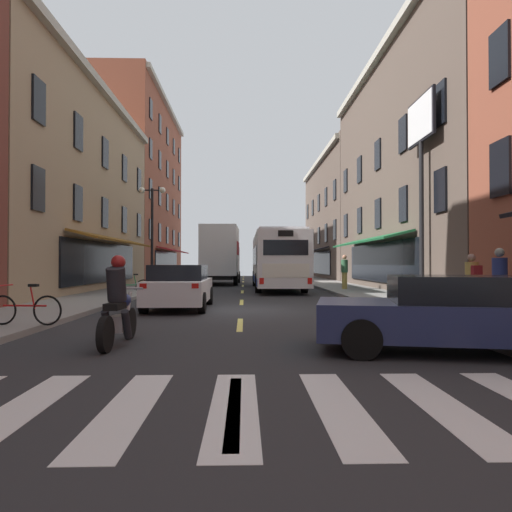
{
  "coord_description": "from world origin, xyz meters",
  "views": [
    {
      "loc": [
        0.11,
        -14.88,
        1.51
      ],
      "look_at": [
        0.69,
        8.5,
        1.87
      ],
      "focal_mm": 32.48,
      "sensor_mm": 36.0,
      "label": 1
    }
  ],
  "objects_px": {
    "sedan_mid": "(461,313)",
    "bicycle_mid": "(25,309)",
    "pedestrian_far": "(500,281)",
    "pedestrian_mid": "(344,271)",
    "transit_bus": "(277,260)",
    "motorcycle_rider": "(118,307)",
    "bicycle_near": "(131,286)",
    "street_lamp_twin": "(152,232)",
    "box_truck": "(221,256)",
    "billboard_sign": "(421,145)",
    "sedan_near": "(180,286)",
    "pedestrian_near": "(472,281)"
  },
  "relations": [
    {
      "from": "billboard_sign",
      "to": "motorcycle_rider",
      "type": "height_order",
      "value": "billboard_sign"
    },
    {
      "from": "box_truck",
      "to": "sedan_near",
      "type": "distance_m",
      "value": 17.56
    },
    {
      "from": "box_truck",
      "to": "street_lamp_twin",
      "type": "xyz_separation_m",
      "value": [
        -3.31,
        -8.01,
        1.1
      ]
    },
    {
      "from": "sedan_mid",
      "to": "transit_bus",
      "type": "bearing_deg",
      "value": 95.34
    },
    {
      "from": "box_truck",
      "to": "sedan_near",
      "type": "height_order",
      "value": "box_truck"
    },
    {
      "from": "pedestrian_far",
      "to": "street_lamp_twin",
      "type": "relative_size",
      "value": 0.32
    },
    {
      "from": "street_lamp_twin",
      "to": "box_truck",
      "type": "bearing_deg",
      "value": 67.54
    },
    {
      "from": "motorcycle_rider",
      "to": "pedestrian_near",
      "type": "height_order",
      "value": "pedestrian_near"
    },
    {
      "from": "street_lamp_twin",
      "to": "motorcycle_rider",
      "type": "bearing_deg",
      "value": -80.83
    },
    {
      "from": "transit_bus",
      "to": "sedan_mid",
      "type": "xyz_separation_m",
      "value": [
        1.77,
        -18.97,
        -1.02
      ]
    },
    {
      "from": "sedan_near",
      "to": "bicycle_near",
      "type": "height_order",
      "value": "sedan_near"
    },
    {
      "from": "sedan_near",
      "to": "motorcycle_rider",
      "type": "distance_m",
      "value": 6.84
    },
    {
      "from": "sedan_near",
      "to": "street_lamp_twin",
      "type": "relative_size",
      "value": 0.81
    },
    {
      "from": "box_truck",
      "to": "bicycle_near",
      "type": "xyz_separation_m",
      "value": [
        -3.26,
        -12.77,
        -1.55
      ]
    },
    {
      "from": "transit_bus",
      "to": "motorcycle_rider",
      "type": "xyz_separation_m",
      "value": [
        -4.18,
        -18.13,
        -0.98
      ]
    },
    {
      "from": "sedan_mid",
      "to": "street_lamp_twin",
      "type": "height_order",
      "value": "street_lamp_twin"
    },
    {
      "from": "transit_bus",
      "to": "box_truck",
      "type": "distance_m",
      "value": 7.14
    },
    {
      "from": "bicycle_near",
      "to": "pedestrian_near",
      "type": "bearing_deg",
      "value": -32.0
    },
    {
      "from": "transit_bus",
      "to": "sedan_near",
      "type": "height_order",
      "value": "transit_bus"
    },
    {
      "from": "bicycle_near",
      "to": "street_lamp_twin",
      "type": "height_order",
      "value": "street_lamp_twin"
    },
    {
      "from": "bicycle_near",
      "to": "pedestrian_near",
      "type": "distance_m",
      "value": 13.43
    },
    {
      "from": "motorcycle_rider",
      "to": "street_lamp_twin",
      "type": "relative_size",
      "value": 0.38
    },
    {
      "from": "bicycle_near",
      "to": "sedan_near",
      "type": "bearing_deg",
      "value": -59.8
    },
    {
      "from": "box_truck",
      "to": "pedestrian_far",
      "type": "bearing_deg",
      "value": -69.09
    },
    {
      "from": "billboard_sign",
      "to": "street_lamp_twin",
      "type": "relative_size",
      "value": 1.45
    },
    {
      "from": "sedan_near",
      "to": "street_lamp_twin",
      "type": "bearing_deg",
      "value": 106.46
    },
    {
      "from": "sedan_mid",
      "to": "street_lamp_twin",
      "type": "bearing_deg",
      "value": 116.58
    },
    {
      "from": "sedan_near",
      "to": "pedestrian_near",
      "type": "xyz_separation_m",
      "value": [
        8.62,
        -2.38,
        0.27
      ]
    },
    {
      "from": "transit_bus",
      "to": "pedestrian_far",
      "type": "xyz_separation_m",
      "value": [
        4.63,
        -15.07,
        -0.64
      ]
    },
    {
      "from": "bicycle_mid",
      "to": "billboard_sign",
      "type": "bearing_deg",
      "value": 32.66
    },
    {
      "from": "transit_bus",
      "to": "bicycle_mid",
      "type": "relative_size",
      "value": 6.7
    },
    {
      "from": "pedestrian_near",
      "to": "pedestrian_mid",
      "type": "height_order",
      "value": "pedestrian_mid"
    },
    {
      "from": "sedan_near",
      "to": "pedestrian_mid",
      "type": "relative_size",
      "value": 2.45
    },
    {
      "from": "sedan_near",
      "to": "bicycle_near",
      "type": "bearing_deg",
      "value": 120.2
    },
    {
      "from": "billboard_sign",
      "to": "bicycle_mid",
      "type": "xyz_separation_m",
      "value": [
        -11.79,
        -7.56,
        -5.64
      ]
    },
    {
      "from": "box_truck",
      "to": "pedestrian_near",
      "type": "xyz_separation_m",
      "value": [
        8.12,
        -19.88,
        -1.05
      ]
    },
    {
      "from": "pedestrian_far",
      "to": "pedestrian_mid",
      "type": "bearing_deg",
      "value": 57.53
    },
    {
      "from": "billboard_sign",
      "to": "street_lamp_twin",
      "type": "bearing_deg",
      "value": 149.69
    },
    {
      "from": "transit_bus",
      "to": "street_lamp_twin",
      "type": "height_order",
      "value": "street_lamp_twin"
    },
    {
      "from": "sedan_near",
      "to": "sedan_mid",
      "type": "height_order",
      "value": "sedan_near"
    },
    {
      "from": "transit_bus",
      "to": "motorcycle_rider",
      "type": "relative_size",
      "value": 5.51
    },
    {
      "from": "bicycle_mid",
      "to": "motorcycle_rider",
      "type": "bearing_deg",
      "value": -35.58
    },
    {
      "from": "bicycle_mid",
      "to": "pedestrian_near",
      "type": "distance_m",
      "value": 11.65
    },
    {
      "from": "sedan_mid",
      "to": "pedestrian_far",
      "type": "xyz_separation_m",
      "value": [
        2.85,
        3.9,
        0.38
      ]
    },
    {
      "from": "billboard_sign",
      "to": "transit_bus",
      "type": "xyz_separation_m",
      "value": [
        -5.08,
        8.75,
        -4.45
      ]
    },
    {
      "from": "box_truck",
      "to": "pedestrian_mid",
      "type": "height_order",
      "value": "box_truck"
    },
    {
      "from": "pedestrian_far",
      "to": "street_lamp_twin",
      "type": "height_order",
      "value": "street_lamp_twin"
    },
    {
      "from": "sedan_near",
      "to": "motorcycle_rider",
      "type": "height_order",
      "value": "motorcycle_rider"
    },
    {
      "from": "sedan_mid",
      "to": "bicycle_mid",
      "type": "bearing_deg",
      "value": 162.62
    },
    {
      "from": "motorcycle_rider",
      "to": "pedestrian_far",
      "type": "xyz_separation_m",
      "value": [
        8.81,
        3.05,
        0.34
      ]
    }
  ]
}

